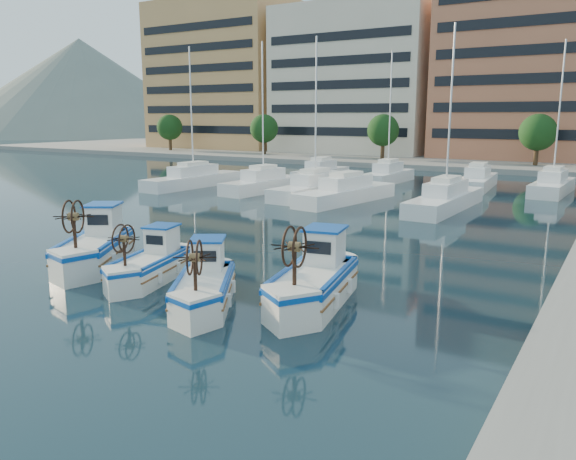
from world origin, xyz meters
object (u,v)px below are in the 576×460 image
Objects in this scene: fishing_boat_d at (315,279)px; fishing_boat_b at (151,263)px; fishing_boat_a at (96,245)px; fishing_boat_c at (205,284)px.

fishing_boat_b is at bearing 176.57° from fishing_boat_d.
fishing_boat_d reaches higher than fishing_boat_b.
fishing_boat_c is at bearing -43.00° from fishing_boat_a.
fishing_boat_a is 1.19× the size of fishing_boat_c.
fishing_boat_c is at bearing -157.31° from fishing_boat_d.
fishing_boat_a is 1.24× the size of fishing_boat_b.
fishing_boat_b is 0.96× the size of fishing_boat_c.
fishing_boat_a is 3.44m from fishing_boat_b.
fishing_boat_a is 1.03× the size of fishing_boat_d.
fishing_boat_b is 3.60m from fishing_boat_c.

